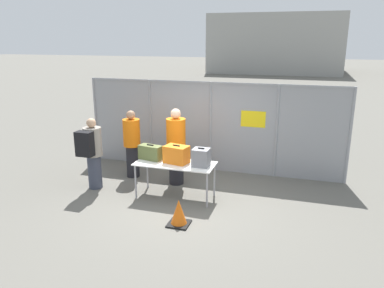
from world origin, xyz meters
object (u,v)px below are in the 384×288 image
Objects in this scene: suitcase_olive at (151,152)px; suitcase_orange at (176,154)px; traveler_hooded at (92,151)px; traffic_cone at (179,213)px; suitcase_grey at (201,157)px; security_worker_near at (176,146)px; security_worker_far at (132,143)px; utility_trailer at (256,143)px; inspection_table at (175,166)px.

suitcase_olive is 0.99× the size of suitcase_orange.
suitcase_olive is at bearing 175.29° from suitcase_orange.
traveler_hooded reaches higher than traffic_cone.
security_worker_near is (-0.82, 0.76, -0.03)m from suitcase_grey.
security_worker_far reaches higher than traffic_cone.
suitcase_olive reaches higher than utility_trailer.
security_worker_far reaches higher than suitcase_orange.
traveler_hooded is 1.90m from security_worker_near.
suitcase_olive is 1.38× the size of suitcase_grey.
traffic_cone is at bearing -37.33° from traveler_hooded.
inspection_table reaches higher than utility_trailer.
inspection_table is at bearing 112.48° from traffic_cone.
utility_trailer is at bearing 78.37° from suitcase_grey.
traveler_hooded is at bearing 41.73° from security_worker_far.
traveler_hooded is (-1.34, -0.19, -0.03)m from suitcase_olive.
suitcase_grey is at bearing 85.32° from traffic_cone.
inspection_table is 3.64m from utility_trailer.
traffic_cone is at bearing 112.10° from security_worker_far.
security_worker_near reaches higher than security_worker_far.
suitcase_orange reaches higher than inspection_table.
security_worker_near is (0.36, 0.66, -0.00)m from suitcase_olive.
suitcase_olive reaches higher than inspection_table.
traveler_hooded is 0.41× the size of utility_trailer.
security_worker_far reaches higher than suitcase_olive.
traveler_hooded is at bearing -177.90° from suitcase_grey.
traffic_cone is (0.46, -1.20, -0.73)m from suitcase_orange.
suitcase_orange is 1.39× the size of suitcase_grey.
security_worker_near is at bearing -119.83° from utility_trailer.
security_worker_near reaches higher than traveler_hooded.
security_worker_near reaches higher than suitcase_olive.
traffic_cone is at bearing -99.90° from utility_trailer.
inspection_table is at bearing 178.59° from suitcase_grey.
inspection_table is at bearing -110.64° from utility_trailer.
traveler_hooded is 2.73m from traffic_cone.
security_worker_near is 2.17m from traffic_cone.
suitcase_orange reaches higher than suitcase_olive.
security_worker_far is 0.42× the size of utility_trailer.
suitcase_orange is at bearing 124.12° from security_worker_near.
traveler_hooded is at bearing -171.98° from suitcase_olive.
security_worker_far reaches higher than utility_trailer.
suitcase_grey is 2.52m from traveler_hooded.
suitcase_olive is at bearing 130.79° from traffic_cone.
inspection_table is 3.43× the size of traffic_cone.
suitcase_olive reaches higher than traffic_cone.
suitcase_grey is at bearing -11.56° from traveler_hooded.
traveler_hooded reaches higher than inspection_table.
suitcase_orange is 0.76m from security_worker_near.
suitcase_orange is at bearing -4.71° from suitcase_olive.
security_worker_near reaches higher than suitcase_orange.
security_worker_near is at bearing 107.83° from inspection_table.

